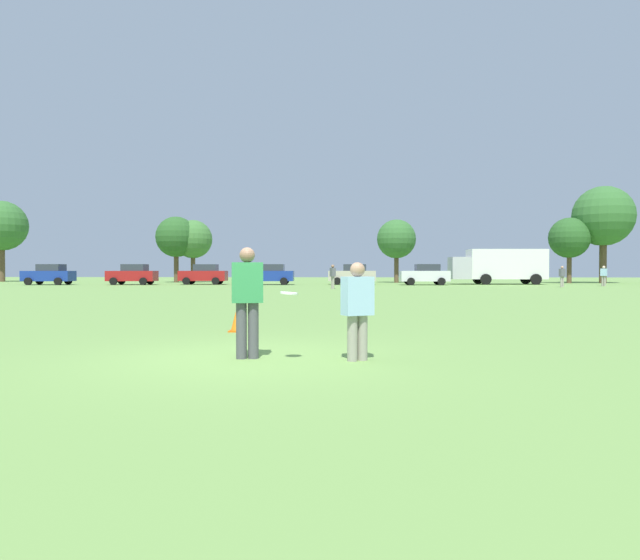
# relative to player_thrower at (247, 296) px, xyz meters

# --- Properties ---
(ground_plane) EXTENTS (178.06, 178.06, 0.00)m
(ground_plane) POSITION_rel_player_thrower_xyz_m (-0.08, 0.05, -0.98)
(ground_plane) COLOR #6B9347
(player_thrower) EXTENTS (0.53, 0.37, 1.74)m
(player_thrower) POSITION_rel_player_thrower_xyz_m (0.00, 0.00, 0.00)
(player_thrower) COLOR #4C4C51
(player_thrower) RESTS_ON ground
(player_defender) EXTENTS (0.52, 0.44, 1.51)m
(player_defender) POSITION_rel_player_thrower_xyz_m (1.72, -0.12, -0.14)
(player_defender) COLOR gray
(player_defender) RESTS_ON ground
(frisbee) EXTENTS (0.27, 0.27, 0.05)m
(frisbee) POSITION_rel_player_thrower_xyz_m (0.68, -0.25, 0.05)
(frisbee) COLOR white
(traffic_cone) EXTENTS (0.32, 0.32, 0.48)m
(traffic_cone) POSITION_rel_player_thrower_xyz_m (-0.94, 3.85, -0.75)
(traffic_cone) COLOR #D8590C
(traffic_cone) RESTS_ON ground
(parked_car_near_left) EXTENTS (4.26, 2.34, 1.82)m
(parked_car_near_left) POSITION_rel_player_thrower_xyz_m (-24.99, 41.07, -0.06)
(parked_car_near_left) COLOR navy
(parked_car_near_left) RESTS_ON ground
(parked_car_mid_left) EXTENTS (4.26, 2.34, 1.82)m
(parked_car_mid_left) POSITION_rel_player_thrower_xyz_m (-17.73, 41.71, -0.06)
(parked_car_mid_left) COLOR maroon
(parked_car_mid_left) RESTS_ON ground
(parked_car_center) EXTENTS (4.26, 2.34, 1.82)m
(parked_car_center) POSITION_rel_player_thrower_xyz_m (-11.69, 43.03, -0.06)
(parked_car_center) COLOR maroon
(parked_car_center) RESTS_ON ground
(parked_car_mid_right) EXTENTS (4.26, 2.34, 1.82)m
(parked_car_mid_right) POSITION_rel_player_thrower_xyz_m (-5.56, 42.51, -0.06)
(parked_car_mid_right) COLOR navy
(parked_car_mid_right) RESTS_ON ground
(parked_car_near_right) EXTENTS (4.26, 2.34, 1.82)m
(parked_car_near_right) POSITION_rel_player_thrower_xyz_m (1.69, 43.41, -0.06)
(parked_car_near_right) COLOR #B7AD99
(parked_car_near_right) RESTS_ON ground
(parked_car_far_right) EXTENTS (4.26, 2.34, 1.82)m
(parked_car_far_right) POSITION_rel_player_thrower_xyz_m (8.01, 42.21, -0.06)
(parked_car_far_right) COLOR silver
(parked_car_far_right) RESTS_ON ground
(box_truck) EXTENTS (8.58, 3.22, 3.18)m
(box_truck) POSITION_rel_player_thrower_xyz_m (15.04, 44.88, 0.77)
(box_truck) COLOR white
(box_truck) RESTS_ON ground
(bystander_sideline_watcher) EXTENTS (0.51, 0.50, 1.65)m
(bystander_sideline_watcher) POSITION_rel_player_thrower_xyz_m (22.05, 39.50, -0.05)
(bystander_sideline_watcher) COLOR gray
(bystander_sideline_watcher) RESTS_ON ground
(bystander_far_jogger) EXTENTS (0.45, 0.54, 1.71)m
(bystander_far_jogger) POSITION_rel_player_thrower_xyz_m (0.30, 31.92, -0.02)
(bystander_far_jogger) COLOR gray
(bystander_far_jogger) RESTS_ON ground
(bystander_field_marshal) EXTENTS (0.52, 0.43, 1.63)m
(bystander_field_marshal) POSITION_rel_player_thrower_xyz_m (17.75, 36.69, -0.06)
(bystander_field_marshal) COLOR gray
(bystander_field_marshal) RESTS_ON ground
(tree_west_oak) EXTENTS (5.46, 5.46, 8.87)m
(tree_west_oak) POSITION_rel_player_thrower_xyz_m (-36.67, 53.03, 5.12)
(tree_west_oak) COLOR brown
(tree_west_oak) RESTS_ON ground
(tree_west_maple) EXTENTS (4.21, 4.21, 6.84)m
(tree_west_maple) POSITION_rel_player_thrower_xyz_m (-16.57, 50.76, 3.72)
(tree_west_maple) COLOR brown
(tree_west_maple) RESTS_ON ground
(tree_center_elm) EXTENTS (4.02, 4.02, 6.54)m
(tree_center_elm) POSITION_rel_player_thrower_xyz_m (-15.01, 51.51, 3.51)
(tree_center_elm) COLOR brown
(tree_center_elm) RESTS_ON ground
(tree_east_birch) EXTENTS (3.97, 3.97, 6.45)m
(tree_east_birch) POSITION_rel_player_thrower_xyz_m (6.19, 50.92, 3.45)
(tree_east_birch) COLOR brown
(tree_east_birch) RESTS_ON ground
(tree_east_oak) EXTENTS (3.97, 3.97, 6.44)m
(tree_east_oak) POSITION_rel_player_thrower_xyz_m (22.98, 49.62, 3.45)
(tree_east_oak) COLOR brown
(tree_east_oak) RESTS_ON ground
(tree_far_east_pine) EXTENTS (5.87, 5.87, 9.54)m
(tree_far_east_pine) POSITION_rel_player_thrower_xyz_m (26.34, 49.94, 5.58)
(tree_far_east_pine) COLOR brown
(tree_far_east_pine) RESTS_ON ground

